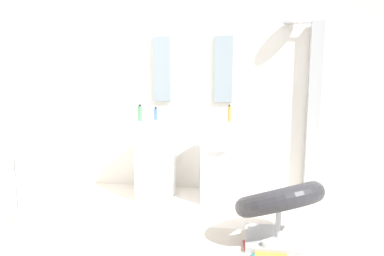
# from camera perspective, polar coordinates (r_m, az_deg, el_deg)

# --- Properties ---
(ground_plane) EXTENTS (4.80, 3.60, 0.04)m
(ground_plane) POSITION_cam_1_polar(r_m,az_deg,el_deg) (3.40, -4.05, -17.83)
(ground_plane) COLOR silver
(rear_partition) EXTENTS (4.80, 0.10, 2.60)m
(rear_partition) POSITION_cam_1_polar(r_m,az_deg,el_deg) (4.66, 0.15, 6.45)
(rear_partition) COLOR silver
(rear_partition) RESTS_ON ground_plane
(pedestal_sink_left) EXTENTS (0.49, 0.49, 1.01)m
(pedestal_sink_left) POSITION_cam_1_polar(r_m,az_deg,el_deg) (4.40, -5.61, -4.35)
(pedestal_sink_left) COLOR white
(pedestal_sink_left) RESTS_ON ground_plane
(pedestal_sink_right) EXTENTS (0.49, 0.49, 1.01)m
(pedestal_sink_right) POSITION_cam_1_polar(r_m,az_deg,el_deg) (4.28, 4.31, -4.70)
(pedestal_sink_right) COLOR white
(pedestal_sink_right) RESTS_ON ground_plane
(vanity_mirror_left) EXTENTS (0.22, 0.03, 0.79)m
(vanity_mirror_left) POSITION_cam_1_polar(r_m,az_deg,el_deg) (4.65, -4.65, 8.99)
(vanity_mirror_left) COLOR #8C9EA8
(vanity_mirror_right) EXTENTS (0.22, 0.03, 0.79)m
(vanity_mirror_right) POSITION_cam_1_polar(r_m,az_deg,el_deg) (4.54, 4.82, 8.99)
(vanity_mirror_right) COLOR #8C9EA8
(shower_column) EXTENTS (0.49, 0.24, 2.05)m
(shower_column) POSITION_cam_1_polar(r_m,az_deg,el_deg) (4.57, 17.98, 3.18)
(shower_column) COLOR #B7BABF
(shower_column) RESTS_ON ground_plane
(lounge_chair) EXTENTS (1.10, 1.10, 0.65)m
(lounge_chair) POSITION_cam_1_polar(r_m,az_deg,el_deg) (3.37, 13.17, -11.44)
(lounge_chair) COLOR #B7BABF
(lounge_chair) RESTS_ON ground_plane
(towel_rack) EXTENTS (0.37, 0.22, 0.95)m
(towel_rack) POSITION_cam_1_polar(r_m,az_deg,el_deg) (3.76, -23.76, -5.36)
(towel_rack) COLOR #B7BABF
(towel_rack) RESTS_ON ground_plane
(area_rug) EXTENTS (1.23, 0.85, 0.01)m
(area_rug) POSITION_cam_1_polar(r_m,az_deg,el_deg) (3.30, 7.08, -18.27)
(area_rug) COLOR beige
(area_rug) RESTS_ON ground_plane
(magazine_red) EXTENTS (0.31, 0.19, 0.02)m
(magazine_red) POSITION_cam_1_polar(r_m,az_deg,el_deg) (3.39, 10.47, -17.33)
(magazine_red) COLOR #B73838
(magazine_red) RESTS_ON area_rug
(magazine_ochre) EXTENTS (0.26, 0.18, 0.02)m
(magazine_ochre) POSITION_cam_1_polar(r_m,az_deg,el_deg) (3.25, 11.96, -18.53)
(magazine_ochre) COLOR gold
(magazine_ochre) RESTS_ON area_rug
(coffee_mug) EXTENTS (0.08, 0.08, 0.09)m
(coffee_mug) POSITION_cam_1_polar(r_m,az_deg,el_deg) (3.31, 11.51, -17.36)
(coffee_mug) COLOR white
(coffee_mug) RESTS_ON area_rug
(soap_bottle_blue) EXTENTS (0.04, 0.04, 0.15)m
(soap_bottle_blue) POSITION_cam_1_polar(r_m,az_deg,el_deg) (4.44, -5.58, 2.17)
(soap_bottle_blue) COLOR #4C72B7
(soap_bottle_blue) RESTS_ON pedestal_sink_left
(soap_bottle_amber) EXTENTS (0.04, 0.04, 0.20)m
(soap_bottle_amber) POSITION_cam_1_polar(r_m,az_deg,el_deg) (4.27, 5.73, 2.17)
(soap_bottle_amber) COLOR #C68C38
(soap_bottle_amber) RESTS_ON pedestal_sink_right
(soap_bottle_green) EXTENTS (0.05, 0.05, 0.19)m
(soap_bottle_green) POSITION_cam_1_polar(r_m,az_deg,el_deg) (4.36, -7.97, 2.25)
(soap_bottle_green) COLOR #59996B
(soap_bottle_green) RESTS_ON pedestal_sink_left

